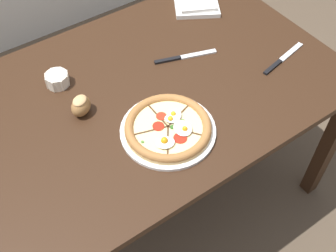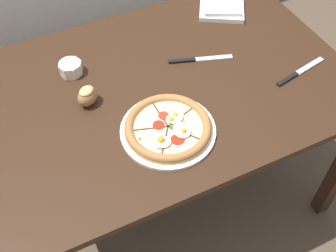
{
  "view_description": "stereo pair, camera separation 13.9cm",
  "coord_description": "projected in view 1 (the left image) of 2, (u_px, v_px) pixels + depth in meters",
  "views": [
    {
      "loc": [
        -0.59,
        -0.95,
        1.87
      ],
      "look_at": [
        -0.08,
        -0.22,
        0.79
      ],
      "focal_mm": 45.0,
      "sensor_mm": 36.0,
      "label": 1
    },
    {
      "loc": [
        -0.47,
        -1.02,
        1.87
      ],
      "look_at": [
        -0.08,
        -0.22,
        0.79
      ],
      "focal_mm": 45.0,
      "sensor_mm": 36.0,
      "label": 2
    }
  ],
  "objects": [
    {
      "name": "napkin_folded",
      "position": [
        197.0,
        5.0,
        1.86
      ],
      "size": [
        0.25,
        0.24,
        0.04
      ],
      "rotation": [
        0.0,
        0.0,
        -0.54
      ],
      "color": "silver",
      "rests_on": "dining_table"
    },
    {
      "name": "bread_piece_near",
      "position": [
        81.0,
        105.0,
        1.44
      ],
      "size": [
        0.1,
        0.09,
        0.07
      ],
      "rotation": [
        0.0,
        0.0,
        0.55
      ],
      "color": "olive",
      "rests_on": "dining_table"
    },
    {
      "name": "ramekin_bowl",
      "position": [
        57.0,
        79.0,
        1.54
      ],
      "size": [
        0.09,
        0.09,
        0.05
      ],
      "color": "silver",
      "rests_on": "dining_table"
    },
    {
      "name": "dining_table",
      "position": [
        153.0,
        102.0,
        1.63
      ],
      "size": [
        1.41,
        0.94,
        0.76
      ],
      "color": "#331E11",
      "rests_on": "ground_plane"
    },
    {
      "name": "knife_spare",
      "position": [
        283.0,
        59.0,
        1.65
      ],
      "size": [
        0.25,
        0.07,
        0.01
      ],
      "rotation": [
        0.0,
        0.0,
        0.19
      ],
      "color": "silver",
      "rests_on": "dining_table"
    },
    {
      "name": "knife_main",
      "position": [
        185.0,
        57.0,
        1.65
      ],
      "size": [
        0.25,
        0.1,
        0.01
      ],
      "rotation": [
        0.0,
        0.0,
        -0.32
      ],
      "color": "silver",
      "rests_on": "dining_table"
    },
    {
      "name": "pizza",
      "position": [
        168.0,
        128.0,
        1.4
      ],
      "size": [
        0.32,
        0.32,
        0.05
      ],
      "color": "white",
      "rests_on": "dining_table"
    },
    {
      "name": "ground_plane",
      "position": [
        157.0,
        191.0,
        2.15
      ],
      "size": [
        12.0,
        12.0,
        0.0
      ],
      "primitive_type": "plane",
      "color": "brown"
    }
  ]
}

